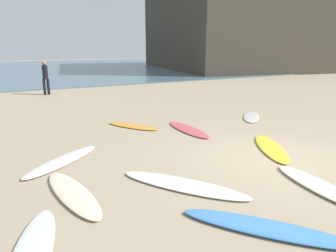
{
  "coord_description": "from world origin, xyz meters",
  "views": [
    {
      "loc": [
        -5.46,
        -4.69,
        2.54
      ],
      "look_at": [
        -1.27,
        3.03,
        0.3
      ],
      "focal_mm": 33.47,
      "sensor_mm": 36.0,
      "label": 1
    }
  ],
  "objects_px": {
    "surfboard_4": "(73,193)",
    "surfboard_1": "(63,161)",
    "surfboard_6": "(133,126)",
    "surfboard_2": "(271,148)",
    "surfboard_3": "(188,129)",
    "surfboard_5": "(318,186)",
    "surfboard_8": "(251,117)",
    "surfboard_9": "(183,185)",
    "beachgoer_near": "(45,76)",
    "surfboard_7": "(266,228)"
  },
  "relations": [
    {
      "from": "surfboard_2",
      "to": "surfboard_7",
      "type": "height_order",
      "value": "surfboard_7"
    },
    {
      "from": "surfboard_8",
      "to": "surfboard_9",
      "type": "distance_m",
      "value": 6.47
    },
    {
      "from": "surfboard_2",
      "to": "beachgoer_near",
      "type": "xyz_separation_m",
      "value": [
        -3.63,
        12.56,
        0.98
      ]
    },
    {
      "from": "surfboard_2",
      "to": "surfboard_3",
      "type": "bearing_deg",
      "value": -40.9
    },
    {
      "from": "surfboard_5",
      "to": "surfboard_9",
      "type": "height_order",
      "value": "surfboard_5"
    },
    {
      "from": "surfboard_2",
      "to": "surfboard_4",
      "type": "relative_size",
      "value": 1.04
    },
    {
      "from": "beachgoer_near",
      "to": "surfboard_6",
      "type": "bearing_deg",
      "value": -80.24
    },
    {
      "from": "surfboard_3",
      "to": "surfboard_6",
      "type": "distance_m",
      "value": 1.82
    },
    {
      "from": "surfboard_2",
      "to": "surfboard_4",
      "type": "bearing_deg",
      "value": 32.5
    },
    {
      "from": "surfboard_3",
      "to": "surfboard_6",
      "type": "bearing_deg",
      "value": -39.82
    },
    {
      "from": "surfboard_6",
      "to": "surfboard_9",
      "type": "distance_m",
      "value": 4.67
    },
    {
      "from": "surfboard_5",
      "to": "surfboard_9",
      "type": "bearing_deg",
      "value": -20.54
    },
    {
      "from": "surfboard_4",
      "to": "surfboard_7",
      "type": "height_order",
      "value": "surfboard_7"
    },
    {
      "from": "surfboard_5",
      "to": "surfboard_6",
      "type": "bearing_deg",
      "value": -68.1
    },
    {
      "from": "surfboard_7",
      "to": "surfboard_8",
      "type": "bearing_deg",
      "value": 9.57
    },
    {
      "from": "surfboard_2",
      "to": "surfboard_6",
      "type": "height_order",
      "value": "surfboard_2"
    },
    {
      "from": "surfboard_3",
      "to": "surfboard_4",
      "type": "xyz_separation_m",
      "value": [
        -4.12,
        -2.76,
        0.01
      ]
    },
    {
      "from": "surfboard_2",
      "to": "surfboard_8",
      "type": "distance_m",
      "value": 3.69
    },
    {
      "from": "surfboard_3",
      "to": "surfboard_4",
      "type": "height_order",
      "value": "surfboard_4"
    },
    {
      "from": "surfboard_5",
      "to": "beachgoer_near",
      "type": "distance_m",
      "value": 14.88
    },
    {
      "from": "surfboard_6",
      "to": "surfboard_9",
      "type": "relative_size",
      "value": 0.74
    },
    {
      "from": "surfboard_8",
      "to": "surfboard_5",
      "type": "bearing_deg",
      "value": 102.25
    },
    {
      "from": "surfboard_2",
      "to": "surfboard_5",
      "type": "distance_m",
      "value": 2.24
    },
    {
      "from": "surfboard_4",
      "to": "surfboard_6",
      "type": "relative_size",
      "value": 1.16
    },
    {
      "from": "surfboard_6",
      "to": "beachgoer_near",
      "type": "relative_size",
      "value": 1.06
    },
    {
      "from": "surfboard_6",
      "to": "surfboard_4",
      "type": "bearing_deg",
      "value": 24.47
    },
    {
      "from": "surfboard_7",
      "to": "beachgoer_near",
      "type": "xyz_separation_m",
      "value": [
        -0.82,
        15.16,
        0.97
      ]
    },
    {
      "from": "surfboard_7",
      "to": "surfboard_9",
      "type": "bearing_deg",
      "value": 59.97
    },
    {
      "from": "surfboard_2",
      "to": "surfboard_8",
      "type": "height_order",
      "value": "surfboard_2"
    },
    {
      "from": "surfboard_8",
      "to": "beachgoer_near",
      "type": "bearing_deg",
      "value": -15.35
    },
    {
      "from": "surfboard_3",
      "to": "surfboard_5",
      "type": "xyz_separation_m",
      "value": [
        -0.05,
        -4.62,
        0.01
      ]
    },
    {
      "from": "surfboard_7",
      "to": "surfboard_2",
      "type": "bearing_deg",
      "value": 3.82
    },
    {
      "from": "surfboard_8",
      "to": "beachgoer_near",
      "type": "relative_size",
      "value": 1.07
    },
    {
      "from": "surfboard_4",
      "to": "surfboard_5",
      "type": "bearing_deg",
      "value": -31.92
    },
    {
      "from": "surfboard_2",
      "to": "surfboard_7",
      "type": "relative_size",
      "value": 0.93
    },
    {
      "from": "surfboard_1",
      "to": "surfboard_3",
      "type": "xyz_separation_m",
      "value": [
        3.96,
        1.01,
        -0.01
      ]
    },
    {
      "from": "surfboard_1",
      "to": "surfboard_7",
      "type": "xyz_separation_m",
      "value": [
        2.03,
        -4.16,
        0.0
      ]
    },
    {
      "from": "surfboard_4",
      "to": "surfboard_9",
      "type": "relative_size",
      "value": 0.86
    },
    {
      "from": "surfboard_1",
      "to": "surfboard_6",
      "type": "distance_m",
      "value": 3.43
    },
    {
      "from": "surfboard_3",
      "to": "surfboard_7",
      "type": "xyz_separation_m",
      "value": [
        -1.94,
        -5.17,
        0.01
      ]
    },
    {
      "from": "surfboard_1",
      "to": "surfboard_3",
      "type": "distance_m",
      "value": 4.09
    },
    {
      "from": "surfboard_1",
      "to": "surfboard_2",
      "type": "relative_size",
      "value": 1.0
    },
    {
      "from": "surfboard_1",
      "to": "surfboard_4",
      "type": "height_order",
      "value": "surfboard_1"
    },
    {
      "from": "surfboard_1",
      "to": "surfboard_4",
      "type": "xyz_separation_m",
      "value": [
        -0.15,
        -1.74,
        -0.0
      ]
    },
    {
      "from": "surfboard_2",
      "to": "beachgoer_near",
      "type": "height_order",
      "value": "beachgoer_near"
    },
    {
      "from": "surfboard_2",
      "to": "surfboard_5",
      "type": "height_order",
      "value": "surfboard_5"
    },
    {
      "from": "surfboard_4",
      "to": "surfboard_8",
      "type": "height_order",
      "value": "surfboard_4"
    },
    {
      "from": "surfboard_9",
      "to": "surfboard_3",
      "type": "bearing_deg",
      "value": -157.43
    },
    {
      "from": "surfboard_4",
      "to": "surfboard_1",
      "type": "bearing_deg",
      "value": 77.72
    },
    {
      "from": "surfboard_1",
      "to": "surfboard_6",
      "type": "xyz_separation_m",
      "value": [
        2.6,
        2.23,
        -0.01
      ]
    }
  ]
}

